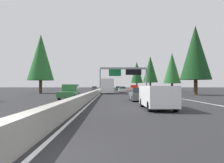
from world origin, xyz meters
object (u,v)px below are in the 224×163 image
Objects in this scene: bus_distant_b at (108,86)px; oncoming_far at (70,92)px; minivan_near_center at (157,96)px; pickup_near_right at (134,88)px; conifer_left_near at (41,57)px; conifer_right_distant at (137,72)px; oncoming_near at (95,89)px; sedan_distant_a at (122,89)px; sign_gantry_overhead at (124,72)px; sedan_far_right at (138,95)px; conifer_right_near at (195,52)px; conifer_right_far at (150,69)px; conifer_right_mid at (172,68)px; box_truck_mid_center at (108,86)px; sedan_far_center at (118,88)px.

bus_distant_b is 2.05× the size of oncoming_far.
pickup_near_right is (46.36, -3.49, -0.04)m from minivan_near_center.
conifer_left_near reaches higher than minivan_near_center.
oncoming_near is at bearing 154.36° from conifer_right_distant.
oncoming_far reaches higher than sedan_distant_a.
pickup_near_right is (2.69, -3.05, -4.29)m from sign_gantry_overhead.
conifer_right_near is at bearing -38.62° from sedan_far_right.
conifer_right_far reaches higher than sedan_far_right.
conifer_right_mid is (43.47, -13.19, 5.41)m from minivan_near_center.
pickup_near_right is 18.58m from oncoming_near.
conifer_right_far is at bearing -175.41° from conifer_right_distant.
sedan_distant_a is at bearing 72.98° from sign_gantry_overhead.
minivan_near_center is 0.48× the size of conifer_right_mid.
box_truck_mid_center reaches higher than minivan_near_center.
oncoming_far is (-30.82, 8.57, 0.23)m from sedan_distant_a.
sign_gantry_overhead is 5.91m from pickup_near_right.
conifer_right_mid is (-17.13, -21.61, 5.68)m from oncoming_near.
sedan_distant_a is 0.33× the size of conifer_right_far.
conifer_left_near is (-66.55, 29.52, -0.59)m from conifer_right_distant.
pickup_near_right is 14.50m from bus_distant_b.
sedan_far_right is 0.52× the size of box_truck_mid_center.
conifer_left_near is at bearing 89.15° from bus_distant_b.
sedan_far_center is at bearing -172.30° from box_truck_mid_center.
conifer_right_mid reaches higher than pickup_near_right.
conifer_right_mid reaches higher than box_truck_mid_center.
conifer_left_near is (0.22, 14.87, 6.29)m from bus_distant_b.
conifer_right_near reaches higher than bus_distant_b.
conifer_right_mid is 30.48m from conifer_right_far.
conifer_right_mid is (-24.55, -13.47, 5.68)m from sedan_far_center.
oncoming_far reaches higher than sedan_far_center.
minivan_near_center is 1.14× the size of sedan_far_center.
sedan_distant_a is 0.35× the size of conifer_right_near.
sedan_far_right is at bearing 1.34° from minivan_near_center.
sedan_far_center is 45.80m from conifer_right_near.
pickup_near_right is at bearing -5.65° from sedan_far_right.
pickup_near_right is 0.40× the size of conifer_right_distant.
oncoming_near is 0.33× the size of conifer_left_near.
oncoming_near is at bearing 7.91° from minivan_near_center.
bus_distant_b is 68.70m from conifer_right_distant.
sedan_far_right is 37.56m from pickup_near_right.
conifer_right_distant is at bearing 4.59° from conifer_right_far.
oncoming_near is 28.16m from conifer_right_mid.
box_truck_mid_center is 0.60× the size of conifer_right_distant.
conifer_right_near reaches higher than sedan_distant_a.
bus_distant_b reaches higher than box_truck_mid_center.
oncoming_near is at bearing 39.89° from pickup_near_right.
sedan_far_center is (24.22, 0.25, 0.00)m from sedan_distant_a.
conifer_left_near is (9.56, 30.94, 0.28)m from conifer_right_near.
oncoming_far is (-30.68, 9.04, -4.29)m from sign_gantry_overhead.
sedan_distant_a is 0.79× the size of oncoming_far.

